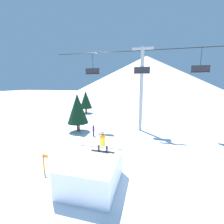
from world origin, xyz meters
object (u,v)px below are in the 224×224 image
pine_tree_near (78,109)px  trail_marker (44,163)px  snow_ramp (92,172)px  distant_skier (94,130)px  snowboarder (103,142)px

pine_tree_near → trail_marker: (1.80, -8.41, -2.10)m
snow_ramp → distant_skier: (-2.85, 7.67, -0.12)m
snowboarder → distant_skier: bearing=115.5°
snow_ramp → snowboarder: size_ratio=2.22×
pine_tree_near → trail_marker: 8.85m
pine_tree_near → trail_marker: size_ratio=3.59×
snow_ramp → trail_marker: snow_ramp is taller
snowboarder → trail_marker: snowboarder is taller
snow_ramp → pine_tree_near: size_ratio=0.72×
distant_skier → snowboarder: bearing=-64.5°
distant_skier → snow_ramp: bearing=-69.6°
pine_tree_near → snow_ramp: bearing=-59.2°
snow_ramp → trail_marker: size_ratio=2.58×
trail_marker → distant_skier: (0.59, 7.29, -0.02)m
snow_ramp → distant_skier: 8.18m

